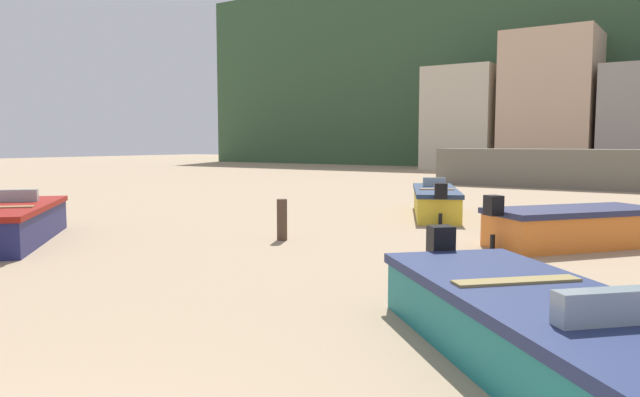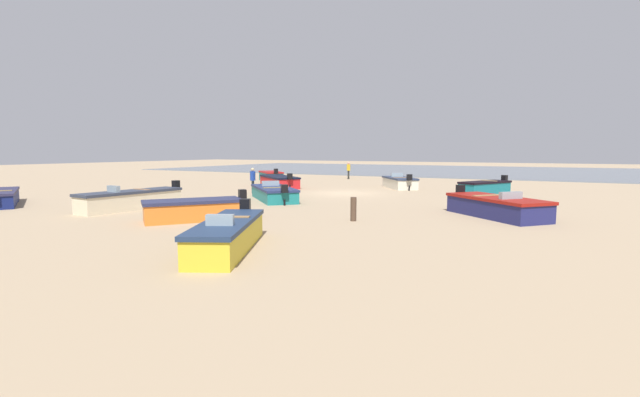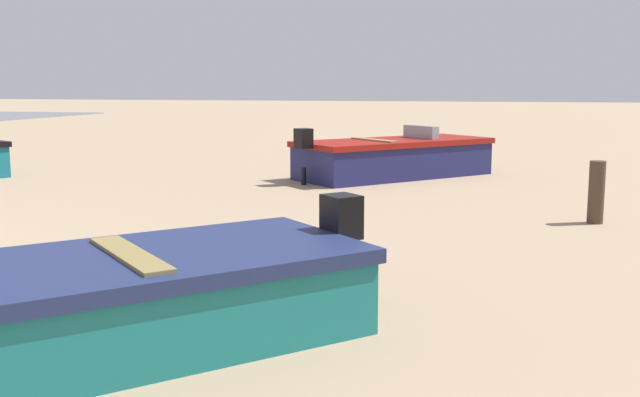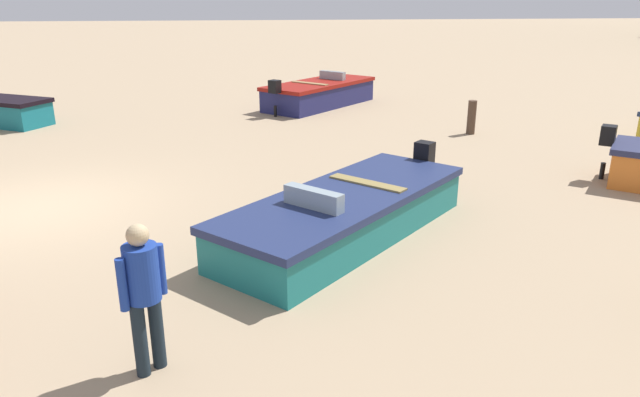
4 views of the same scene
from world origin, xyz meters
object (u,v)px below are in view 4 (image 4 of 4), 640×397
at_px(boat_navy_3, 319,94).
at_px(beach_walker_distant, 143,287).
at_px(mooring_post_near_water, 472,117).
at_px(boat_teal_4, 346,213).

bearing_deg(boat_navy_3, beach_walker_distant, -60.18).
bearing_deg(mooring_post_near_water, boat_navy_3, -142.55).
bearing_deg(boat_navy_3, boat_teal_4, -51.51).
height_order(mooring_post_near_water, beach_walker_distant, beach_walker_distant).
relative_size(boat_teal_4, beach_walker_distant, 2.89).
relative_size(boat_navy_3, boat_teal_4, 0.95).
bearing_deg(beach_walker_distant, mooring_post_near_water, 10.90).
distance_m(boat_navy_3, beach_walker_distant, 15.22).
distance_m(boat_navy_3, boat_teal_4, 11.54).
distance_m(boat_navy_3, mooring_post_near_water, 6.00).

